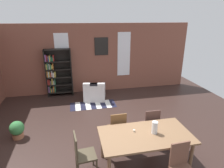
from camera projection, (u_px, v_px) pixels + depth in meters
The scene contains 16 objects.
ground_plane at pixel (113, 143), 4.89m from camera, with size 9.82×9.82×0.00m, color #33231E.
back_wall_brick at pixel (94, 59), 7.95m from camera, with size 8.26×0.12×2.85m, color brown.
window_pane_0 at pixel (63, 57), 7.59m from camera, with size 0.55×0.02×1.85m, color white.
window_pane_1 at pixel (124, 54), 8.08m from camera, with size 0.55×0.02×1.85m, color white.
dining_table at pixel (145, 137), 3.96m from camera, with size 1.90×1.01×0.77m.
vase_on_table at pixel (155, 128), 3.93m from camera, with size 0.12×0.12×0.27m, color silver.
tealight_candle_0 at pixel (134, 131), 4.02m from camera, with size 0.04×0.04×0.05m, color silver.
dining_chair_far_left at pixel (117, 128), 4.61m from camera, with size 0.41×0.41×0.95m.
dining_chair_head_left at pixel (82, 153), 3.76m from camera, with size 0.44×0.44×0.95m.
dining_chair_far_right at pixel (150, 124), 4.78m from camera, with size 0.40×0.40×0.95m.
dining_chair_near_right at pixel (182, 166), 3.43m from camera, with size 0.42×0.42×0.95m.
bookshelf_tall at pixel (57, 73), 7.58m from camera, with size 1.02×0.31×1.91m.
armchair_white at pixel (95, 92), 7.43m from camera, with size 0.95×0.95×0.75m.
potted_plant_by_shelf at pixel (17, 129), 5.03m from camera, with size 0.38×0.38×0.48m.
striped_rug at pixel (93, 105), 7.00m from camera, with size 1.67×0.70×0.01m.
framed_picture at pixel (101, 46), 7.77m from camera, with size 0.56×0.03×0.72m, color black.
Camera 1 is at (-0.87, -4.00, 3.07)m, focal length 30.41 mm.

